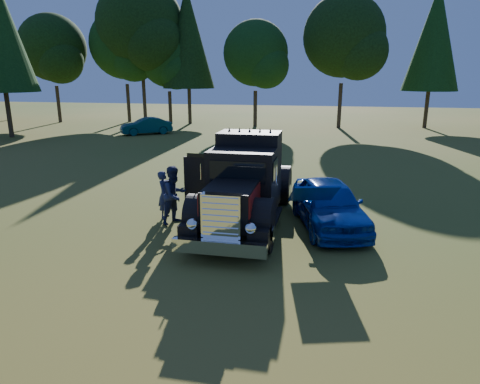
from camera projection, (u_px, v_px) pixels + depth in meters
name	position (u px, v px, depth m)	size (l,w,h in m)	color
ground	(219.00, 236.00, 13.28)	(120.00, 120.00, 0.00)	#2B4E17
treeline	(241.00, 40.00, 38.66)	(72.10, 24.27, 14.03)	#2D2116
diamond_t_truck	(244.00, 188.00, 13.94)	(3.38, 7.16, 3.00)	black
hotrod_coupe	(329.00, 204.00, 13.92)	(3.02, 4.95, 1.89)	#1208B8
spectator_near	(164.00, 195.00, 14.85)	(0.61, 0.40, 1.66)	#21264D
spectator_far	(175.00, 195.00, 14.24)	(0.95, 0.74, 1.96)	#1C2642
distant_teal_car	(146.00, 126.00, 36.07)	(1.47, 4.23, 1.39)	#09393A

